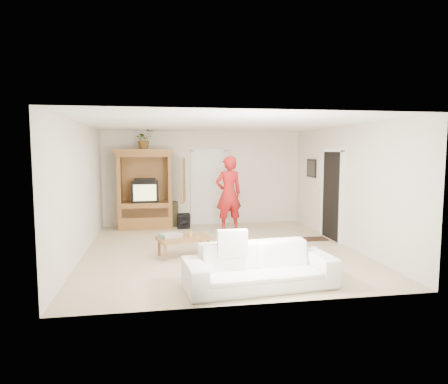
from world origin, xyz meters
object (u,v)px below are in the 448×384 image
object	(u,v)px
armoire	(146,194)
coffee_table	(184,239)
sofa	(260,266)
man	(229,194)

from	to	relation	value
armoire	coffee_table	xyz separation A→B (m)	(0.79, -3.00, -0.58)
armoire	sofa	bearing A→B (deg)	-70.34
man	coffee_table	xyz separation A→B (m)	(-1.30, -2.24, -0.64)
armoire	man	bearing A→B (deg)	-19.98
man	coffee_table	distance (m)	2.67
man	coffee_table	size ratio (longest dim) A/B	1.73
armoire	sofa	world-z (taller)	armoire
armoire	coffee_table	size ratio (longest dim) A/B	1.89
sofa	armoire	bearing A→B (deg)	104.13
armoire	man	distance (m)	2.23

